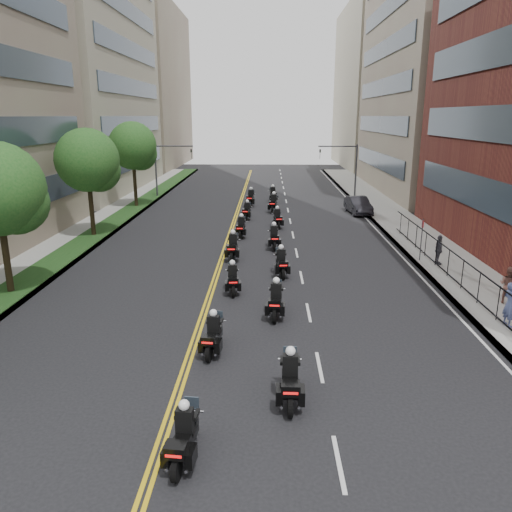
{
  "coord_description": "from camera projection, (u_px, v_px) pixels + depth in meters",
  "views": [
    {
      "loc": [
        1.38,
        -10.72,
        8.44
      ],
      "look_at": [
        0.76,
        14.04,
        1.46
      ],
      "focal_mm": 35.0,
      "sensor_mm": 36.0,
      "label": 1
    }
  ],
  "objects": [
    {
      "name": "traffic_signal_right",
      "position": [
        347.0,
        163.0,
        51.81
      ],
      "size": [
        4.09,
        0.2,
        5.6
      ],
      "color": "#3F3F44",
      "rests_on": "ground"
    },
    {
      "name": "motorcycle_0",
      "position": [
        184.0,
        438.0,
        12.47
      ],
      "size": [
        0.63,
        2.25,
        1.66
      ],
      "rotation": [
        0.0,
        0.0,
        -0.1
      ],
      "color": "black",
      "rests_on": "ground"
    },
    {
      "name": "building_left_mid",
      "position": [
        57.0,
        35.0,
        54.74
      ],
      "size": [
        16.11,
        28.0,
        34.0
      ],
      "color": "#A19A82",
      "rests_on": "ground"
    },
    {
      "name": "motorcycle_3",
      "position": [
        276.0,
        301.0,
        21.57
      ],
      "size": [
        0.62,
        2.38,
        1.75
      ],
      "rotation": [
        0.0,
        0.0,
        -0.07
      ],
      "color": "black",
      "rests_on": "ground"
    },
    {
      "name": "pedestrian_c",
      "position": [
        439.0,
        250.0,
        28.63
      ],
      "size": [
        0.44,
        1.02,
        1.73
      ],
      "primitive_type": "imported",
      "rotation": [
        0.0,
        0.0,
        1.55
      ],
      "color": "#47464E",
      "rests_on": "sidewalk_right"
    },
    {
      "name": "motorcycle_8",
      "position": [
        241.0,
        228.0,
        35.73
      ],
      "size": [
        0.59,
        2.32,
        1.71
      ],
      "rotation": [
        0.0,
        0.0,
        -0.06
      ],
      "color": "black",
      "rests_on": "ground"
    },
    {
      "name": "motorcycle_6",
      "position": [
        233.0,
        248.0,
        30.14
      ],
      "size": [
        0.58,
        2.5,
        1.84
      ],
      "rotation": [
        0.0,
        0.0,
        -0.02
      ],
      "color": "black",
      "rests_on": "ground"
    },
    {
      "name": "grass_strip",
      "position": [
        99.0,
        232.0,
        36.91
      ],
      "size": [
        2.0,
        90.0,
        0.04
      ],
      "primitive_type": "cube",
      "color": "#163A15",
      "rests_on": "sidewalk_left"
    },
    {
      "name": "iron_fence",
      "position": [
        470.0,
        280.0,
        23.67
      ],
      "size": [
        0.05,
        28.0,
        1.5
      ],
      "color": "black",
      "rests_on": "sidewalk_right"
    },
    {
      "name": "motorcycle_1",
      "position": [
        290.0,
        381.0,
        15.06
      ],
      "size": [
        0.56,
        2.42,
        1.79
      ],
      "rotation": [
        0.0,
        0.0,
        -0.02
      ],
      "color": "black",
      "rests_on": "ground"
    },
    {
      "name": "motorcycle_2",
      "position": [
        213.0,
        336.0,
        18.25
      ],
      "size": [
        0.64,
        2.25,
        1.66
      ],
      "rotation": [
        0.0,
        0.0,
        -0.11
      ],
      "color": "black",
      "rests_on": "ground"
    },
    {
      "name": "motorcycle_13",
      "position": [
        273.0,
        195.0,
        50.43
      ],
      "size": [
        0.71,
        2.39,
        1.76
      ],
      "rotation": [
        0.0,
        0.0,
        0.13
      ],
      "color": "black",
      "rests_on": "ground"
    },
    {
      "name": "sidewalk_left",
      "position": [
        88.0,
        233.0,
        36.96
      ],
      "size": [
        4.0,
        90.0,
        0.15
      ],
      "primitive_type": "cube",
      "color": "gray",
      "rests_on": "ground"
    },
    {
      "name": "ground",
      "position": [
        212.0,
        461.0,
        12.63
      ],
      "size": [
        160.0,
        160.0,
        0.0
      ],
      "primitive_type": "plane",
      "color": "black",
      "rests_on": "ground"
    },
    {
      "name": "motorcycle_10",
      "position": [
        247.0,
        212.0,
        41.97
      ],
      "size": [
        0.67,
        2.25,
        1.66
      ],
      "rotation": [
        0.0,
        0.0,
        -0.12
      ],
      "color": "black",
      "rests_on": "ground"
    },
    {
      "name": "pedestrian_b",
      "position": [
        508.0,
        285.0,
        22.66
      ],
      "size": [
        1.02,
        1.07,
        1.73
      ],
      "primitive_type": "imported",
      "rotation": [
        0.0,
        0.0,
        2.18
      ],
      "color": "brown",
      "rests_on": "sidewalk_right"
    },
    {
      "name": "building_right_far",
      "position": [
        389.0,
        88.0,
        83.64
      ],
      "size": [
        15.0,
        28.0,
        26.0
      ],
      "primitive_type": "cube",
      "color": "#A19A82",
      "rests_on": "ground"
    },
    {
      "name": "motorcycle_4",
      "position": [
        233.0,
        280.0,
        24.53
      ],
      "size": [
        0.62,
        2.23,
        1.64
      ],
      "rotation": [
        0.0,
        0.0,
        0.1
      ],
      "color": "black",
      "rests_on": "ground"
    },
    {
      "name": "pedestrian_a",
      "position": [
        510.0,
        304.0,
        20.18
      ],
      "size": [
        0.59,
        0.76,
        1.87
      ],
      "primitive_type": "imported",
      "rotation": [
        0.0,
        0.0,
        1.8
      ],
      "color": "#4B5789",
      "rests_on": "sidewalk_right"
    },
    {
      "name": "traffic_signal_left",
      "position": [
        165.0,
        163.0,
        52.27
      ],
      "size": [
        4.09,
        0.2,
        5.6
      ],
      "color": "#3F3F44",
      "rests_on": "ground"
    },
    {
      "name": "motorcycle_11",
      "position": [
        274.0,
        204.0,
        45.1
      ],
      "size": [
        0.75,
        2.53,
        1.87
      ],
      "rotation": [
        0.0,
        0.0,
        -0.12
      ],
      "color": "black",
      "rests_on": "ground"
    },
    {
      "name": "motorcycle_9",
      "position": [
        277.0,
        219.0,
        38.82
      ],
      "size": [
        0.68,
        2.31,
        1.71
      ],
      "rotation": [
        0.0,
        0.0,
        0.12
      ],
      "color": "black",
      "rests_on": "ground"
    },
    {
      "name": "building_right_tan",
      "position": [
        454.0,
        53.0,
        54.23
      ],
      "size": [
        15.11,
        28.0,
        30.0
      ],
      "color": "gray",
      "rests_on": "ground"
    },
    {
      "name": "motorcycle_7",
      "position": [
        274.0,
        238.0,
        32.71
      ],
      "size": [
        0.58,
        2.39,
        1.76
      ],
      "rotation": [
        0.0,
        0.0,
        0.05
      ],
      "color": "black",
      "rests_on": "ground"
    },
    {
      "name": "sidewalk_right",
      "position": [
        414.0,
        235.0,
        36.38
      ],
      "size": [
        4.0,
        90.0,
        0.15
      ],
      "primitive_type": "cube",
      "color": "gray",
      "rests_on": "ground"
    },
    {
      "name": "motorcycle_5",
      "position": [
        281.0,
        264.0,
        27.12
      ],
      "size": [
        0.65,
        2.33,
        1.72
      ],
      "rotation": [
        0.0,
        0.0,
        0.1
      ],
      "color": "black",
      "rests_on": "ground"
    },
    {
      "name": "parked_sedan",
      "position": [
        358.0,
        205.0,
        44.47
      ],
      "size": [
        2.02,
        4.67,
        1.49
      ],
      "primitive_type": "imported",
      "rotation": [
        0.0,
        0.0,
        0.1
      ],
      "color": "black",
      "rests_on": "ground"
    },
    {
      "name": "building_left_far",
      "position": [
        132.0,
        88.0,
        84.69
      ],
      "size": [
        16.0,
        28.0,
        26.0
      ],
      "primitive_type": "cube",
      "color": "gray",
      "rests_on": "ground"
    },
    {
      "name": "motorcycle_12",
      "position": [
        251.0,
        199.0,
        48.05
      ],
      "size": [
        0.7,
        2.51,
        1.85
      ],
      "rotation": [
        0.0,
        0.0,
        -0.1
      ],
      "color": "black",
      "rests_on": "ground"
    },
    {
      "name": "street_trees",
      "position": [
        58.0,
        174.0,
        29.41
      ],
      "size": [
        4.4,
        38.4,
        7.98
      ],
      "color": "#2E2314",
      "rests_on": "ground"
    }
  ]
}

